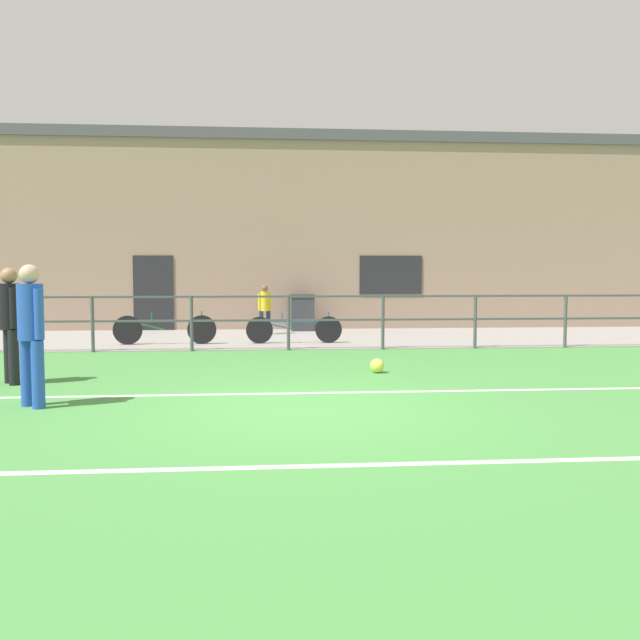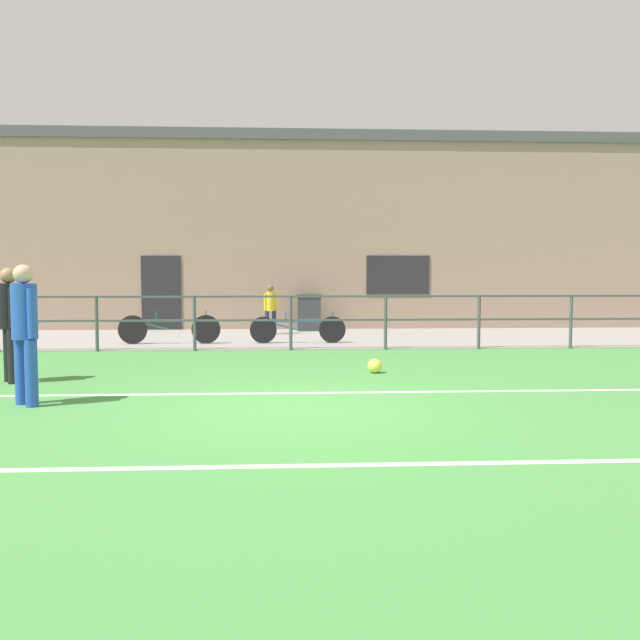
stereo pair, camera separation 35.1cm
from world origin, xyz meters
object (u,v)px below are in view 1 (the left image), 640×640
at_px(player_goalkeeper, 10,318).
at_px(trash_bin_0, 303,312).
at_px(soccer_ball_spare, 377,366).
at_px(bicycle_parked_0, 294,329).
at_px(player_striker, 31,327).
at_px(bicycle_parked_1, 165,329).
at_px(spectator_child, 265,306).

relative_size(player_goalkeeper, trash_bin_0, 1.69).
height_order(soccer_ball_spare, bicycle_parked_0, bicycle_parked_0).
xyz_separation_m(player_striker, bicycle_parked_1, (0.56, 6.85, -0.62)).
distance_m(spectator_child, bicycle_parked_1, 3.19).
distance_m(player_goalkeeper, trash_bin_0, 9.64).
distance_m(spectator_child, trash_bin_0, 1.50).
xyz_separation_m(player_goalkeeper, soccer_ball_spare, (5.51, 0.63, -0.85)).
relative_size(player_goalkeeper, bicycle_parked_0, 0.78).
bearing_deg(trash_bin_0, soccer_ball_spare, -84.28).
bearing_deg(player_goalkeeper, spectator_child, -60.97).
distance_m(player_striker, bicycle_parked_0, 7.70).
height_order(spectator_child, bicycle_parked_0, spectator_child).
distance_m(player_goalkeeper, bicycle_parked_0, 6.73).
relative_size(spectator_child, trash_bin_0, 1.28).
xyz_separation_m(soccer_ball_spare, spectator_child, (-1.82, 6.70, 0.63)).
relative_size(player_goalkeeper, soccer_ball_spare, 7.30).
bearing_deg(spectator_child, player_goalkeeper, 50.32).
bearing_deg(player_striker, bicycle_parked_1, -52.30).
xyz_separation_m(bicycle_parked_1, trash_bin_0, (3.28, 3.29, 0.17)).
bearing_deg(soccer_ball_spare, bicycle_parked_0, 104.55).
distance_m(bicycle_parked_0, trash_bin_0, 3.32).
bearing_deg(player_goalkeeper, player_striker, 172.54).
bearing_deg(player_striker, player_goalkeeper, -20.83).
xyz_separation_m(bicycle_parked_0, trash_bin_0, (0.38, 3.29, 0.19)).
relative_size(soccer_ball_spare, trash_bin_0, 0.23).
relative_size(bicycle_parked_0, trash_bin_0, 2.17).
relative_size(player_striker, bicycle_parked_1, 0.75).
relative_size(bicycle_parked_1, trash_bin_0, 2.28).
xyz_separation_m(soccer_ball_spare, bicycle_parked_1, (-4.06, 4.46, 0.24)).
relative_size(player_goalkeeper, bicycle_parked_1, 0.74).
distance_m(player_striker, bicycle_parked_1, 6.91).
bearing_deg(trash_bin_0, bicycle_parked_0, -96.62).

